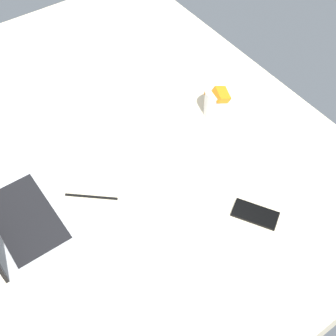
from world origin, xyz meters
TOP-DOWN VIEW (x-y plane):
  - bed_mattress at (0.00, 0.00)cm, footprint 180.00×140.00cm
  - laptop at (-14.86, 44.15)cm, footprint 33.37×23.53cm
  - snack_cup at (-11.29, -37.63)cm, footprint 11.04×9.00cm
  - cell_phone at (-53.32, -19.62)cm, footprint 15.48×13.15cm
  - charger_cable at (-18.27, 18.83)cm, footprint 11.54×13.28cm

SIDE VIEW (x-z plane):
  - bed_mattress at x=0.00cm, z-range 0.00..18.00cm
  - charger_cable at x=-18.27cm, z-range 18.00..18.60cm
  - cell_phone at x=-53.32cm, z-range 18.00..18.80cm
  - laptop at x=-14.86cm, z-range 10.91..33.91cm
  - snack_cup at x=-11.29cm, z-range 17.13..30.70cm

